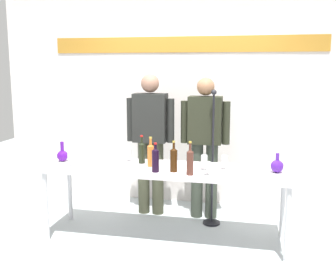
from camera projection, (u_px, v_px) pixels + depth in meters
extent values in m
plane|color=#ABB5B7|center=(165.00, 238.00, 4.17)|extent=(10.00, 10.00, 0.00)
cube|color=silver|center=(185.00, 90.00, 5.13)|extent=(5.00, 0.10, 3.00)
cube|color=#B47926|center=(185.00, 44.00, 4.98)|extent=(3.50, 0.01, 0.20)
cube|color=silver|center=(165.00, 169.00, 4.05)|extent=(2.54, 0.66, 0.04)
cylinder|color=silver|center=(46.00, 206.00, 4.08)|extent=(0.05, 0.05, 0.74)
cylinder|color=silver|center=(287.00, 225.00, 3.60)|extent=(0.05, 0.05, 0.74)
cylinder|color=silver|center=(70.00, 190.00, 4.62)|extent=(0.05, 0.05, 0.74)
cylinder|color=silver|center=(283.00, 204.00, 4.14)|extent=(0.05, 0.05, 0.74)
sphere|color=#50138D|center=(63.00, 156.00, 4.30)|extent=(0.12, 0.12, 0.12)
cylinder|color=#50138D|center=(62.00, 147.00, 4.29)|extent=(0.04, 0.04, 0.11)
sphere|color=#4B1D96|center=(277.00, 166.00, 3.85)|extent=(0.13, 0.13, 0.13)
cylinder|color=#4B1D96|center=(277.00, 157.00, 3.83)|extent=(0.03, 0.03, 0.08)
cylinder|color=#383B2A|center=(144.00, 177.00, 4.85)|extent=(0.14, 0.14, 0.90)
cylinder|color=#383B2A|center=(158.00, 178.00, 4.82)|extent=(0.14, 0.14, 0.90)
cube|color=black|center=(150.00, 118.00, 4.71)|extent=(0.40, 0.22, 0.58)
cylinder|color=black|center=(131.00, 120.00, 4.77)|extent=(0.09, 0.09, 0.52)
cylinder|color=black|center=(171.00, 121.00, 4.67)|extent=(0.09, 0.09, 0.52)
sphere|color=#926955|center=(150.00, 83.00, 4.65)|extent=(0.22, 0.22, 0.22)
cylinder|color=#333A2F|center=(197.00, 180.00, 4.72)|extent=(0.14, 0.14, 0.91)
cylinder|color=#333A2F|center=(211.00, 181.00, 4.68)|extent=(0.14, 0.14, 0.91)
cube|color=black|center=(205.00, 120.00, 4.58)|extent=(0.39, 0.22, 0.55)
cylinder|color=black|center=(185.00, 122.00, 4.64)|extent=(0.09, 0.09, 0.50)
cylinder|color=black|center=(226.00, 123.00, 4.54)|extent=(0.09, 0.09, 0.50)
sphere|color=#956849|center=(206.00, 87.00, 4.52)|extent=(0.21, 0.21, 0.21)
cylinder|color=#311906|center=(174.00, 161.00, 3.87)|extent=(0.07, 0.07, 0.22)
cone|color=#311906|center=(174.00, 149.00, 3.85)|extent=(0.07, 0.07, 0.03)
cylinder|color=#311906|center=(174.00, 146.00, 3.85)|extent=(0.02, 0.02, 0.08)
cylinder|color=gold|center=(174.00, 142.00, 3.84)|extent=(0.03, 0.03, 0.02)
cylinder|color=black|center=(155.00, 161.00, 3.87)|extent=(0.07, 0.07, 0.22)
cone|color=black|center=(155.00, 149.00, 3.85)|extent=(0.07, 0.07, 0.03)
cylinder|color=black|center=(155.00, 147.00, 3.84)|extent=(0.03, 0.03, 0.06)
cylinder|color=#B41516|center=(155.00, 144.00, 3.84)|extent=(0.03, 0.03, 0.02)
cylinder|color=#4C271D|center=(190.00, 163.00, 3.76)|extent=(0.07, 0.07, 0.23)
cone|color=#4C271D|center=(190.00, 151.00, 3.74)|extent=(0.07, 0.07, 0.03)
cylinder|color=#4C271D|center=(190.00, 147.00, 3.73)|extent=(0.02, 0.02, 0.09)
cylinder|color=gold|center=(190.00, 142.00, 3.72)|extent=(0.03, 0.03, 0.02)
cylinder|color=black|center=(142.00, 154.00, 4.22)|extent=(0.07, 0.07, 0.21)
cone|color=black|center=(142.00, 143.00, 4.20)|extent=(0.07, 0.07, 0.03)
cylinder|color=black|center=(142.00, 141.00, 4.19)|extent=(0.03, 0.03, 0.08)
cylinder|color=#B51815|center=(142.00, 136.00, 4.18)|extent=(0.03, 0.03, 0.02)
cylinder|color=#D06725|center=(151.00, 156.00, 4.08)|extent=(0.07, 0.07, 0.21)
cone|color=#D06725|center=(151.00, 145.00, 4.06)|extent=(0.07, 0.07, 0.03)
cylinder|color=#D06725|center=(151.00, 142.00, 4.06)|extent=(0.03, 0.03, 0.08)
cylinder|color=gold|center=(151.00, 138.00, 4.05)|extent=(0.03, 0.03, 0.02)
cylinder|color=white|center=(92.00, 161.00, 4.32)|extent=(0.06, 0.06, 0.00)
cylinder|color=white|center=(92.00, 158.00, 4.32)|extent=(0.01, 0.01, 0.06)
cylinder|color=white|center=(92.00, 152.00, 4.31)|extent=(0.07, 0.07, 0.08)
cylinder|color=white|center=(71.00, 166.00, 4.11)|extent=(0.06, 0.06, 0.00)
cylinder|color=white|center=(71.00, 162.00, 4.10)|extent=(0.01, 0.01, 0.07)
cylinder|color=white|center=(71.00, 156.00, 4.09)|extent=(0.07, 0.07, 0.08)
cylinder|color=white|center=(128.00, 161.00, 4.30)|extent=(0.06, 0.06, 0.00)
cylinder|color=white|center=(128.00, 158.00, 4.29)|extent=(0.01, 0.01, 0.08)
cylinder|color=white|center=(128.00, 151.00, 4.28)|extent=(0.07, 0.07, 0.07)
cylinder|color=white|center=(84.00, 167.00, 4.05)|extent=(0.06, 0.06, 0.00)
cylinder|color=white|center=(84.00, 164.00, 4.05)|extent=(0.01, 0.01, 0.07)
cylinder|color=white|center=(83.00, 158.00, 4.04)|extent=(0.06, 0.06, 0.07)
cylinder|color=white|center=(113.00, 161.00, 4.32)|extent=(0.06, 0.06, 0.00)
cylinder|color=white|center=(113.00, 158.00, 4.32)|extent=(0.01, 0.01, 0.07)
cylinder|color=white|center=(112.00, 151.00, 4.30)|extent=(0.06, 0.06, 0.09)
cylinder|color=white|center=(207.00, 175.00, 3.77)|extent=(0.06, 0.06, 0.00)
cylinder|color=white|center=(207.00, 172.00, 3.76)|extent=(0.01, 0.01, 0.06)
cylinder|color=white|center=(207.00, 165.00, 3.75)|extent=(0.07, 0.07, 0.07)
cylinder|color=white|center=(204.00, 170.00, 3.95)|extent=(0.06, 0.06, 0.00)
cylinder|color=white|center=(204.00, 167.00, 3.94)|extent=(0.01, 0.01, 0.06)
cylinder|color=white|center=(204.00, 159.00, 3.93)|extent=(0.06, 0.06, 0.09)
cylinder|color=white|center=(224.00, 170.00, 3.96)|extent=(0.06, 0.06, 0.00)
cylinder|color=white|center=(224.00, 167.00, 3.95)|extent=(0.01, 0.01, 0.06)
cylinder|color=white|center=(224.00, 160.00, 3.94)|extent=(0.06, 0.06, 0.08)
cylinder|color=black|center=(211.00, 223.00, 4.56)|extent=(0.20, 0.20, 0.02)
cylinder|color=black|center=(213.00, 161.00, 4.44)|extent=(0.02, 0.02, 1.50)
sphere|color=#232328|center=(214.00, 92.00, 4.32)|extent=(0.06, 0.06, 0.06)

